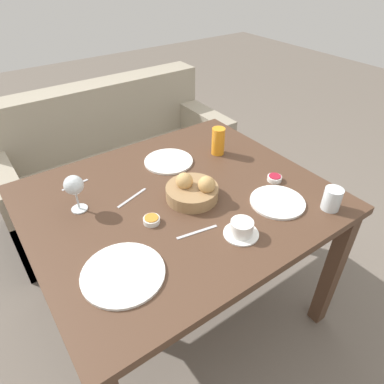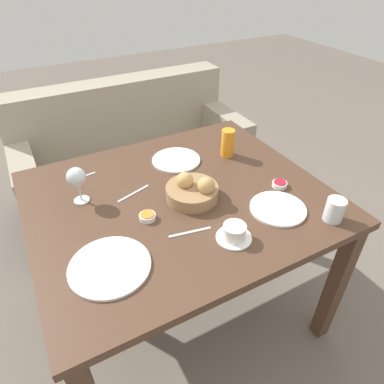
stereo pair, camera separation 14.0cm
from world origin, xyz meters
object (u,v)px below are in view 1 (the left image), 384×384
object	(u,v)px
plate_near_right	(277,202)
knife_silver	(197,232)
plate_far_center	(169,161)
bread_basket	(193,190)
couch	(116,169)
fork_silver	(132,198)
wine_glass	(74,186)
spoon_coffee	(75,185)
jam_bowl_berry	(275,178)
jam_bowl_honey	(152,220)
water_tumbler	(332,199)
coffee_cup	(242,229)
plate_near_left	(123,274)
juice_glass	(218,141)

from	to	relation	value
plate_near_right	knife_silver	size ratio (longest dim) A/B	1.38
plate_far_center	knife_silver	world-z (taller)	plate_far_center
plate_far_center	knife_silver	size ratio (longest dim) A/B	1.45
bread_basket	plate_far_center	world-z (taller)	bread_basket
couch	fork_silver	distance (m)	1.08
couch	plate_far_center	xyz separation A→B (m)	(-0.02, -0.78, 0.46)
wine_glass	spoon_coffee	size ratio (longest dim) A/B	1.28
jam_bowl_berry	jam_bowl_honey	distance (m)	0.59
couch	jam_bowl_honey	distance (m)	1.25
knife_silver	wine_glass	bearing A→B (deg)	128.73
plate_far_center	water_tumbler	bearing A→B (deg)	-63.26
water_tumbler	coffee_cup	distance (m)	0.40
fork_silver	couch	bearing A→B (deg)	72.25
couch	plate_near_left	size ratio (longest dim) A/B	5.70
plate_near_right	water_tumbler	distance (m)	0.21
coffee_cup	jam_bowl_honey	world-z (taller)	coffee_cup
bread_basket	juice_glass	distance (m)	0.39
water_tumbler	juice_glass	bearing A→B (deg)	98.56
juice_glass	spoon_coffee	world-z (taller)	juice_glass
plate_far_center	fork_silver	bearing A→B (deg)	-150.91
bread_basket	jam_bowl_honey	bearing A→B (deg)	-170.82
water_tumbler	jam_bowl_berry	world-z (taller)	water_tumbler
jam_bowl_honey	jam_bowl_berry	bearing A→B (deg)	-6.89
wine_glass	coffee_cup	size ratio (longest dim) A/B	1.20
fork_silver	bread_basket	bearing A→B (deg)	-35.08
bread_basket	plate_far_center	size ratio (longest dim) A/B	0.93
couch	bread_basket	world-z (taller)	bread_basket
plate_far_center	jam_bowl_berry	world-z (taller)	jam_bowl_berry
wine_glass	plate_near_left	bearing A→B (deg)	-90.83
couch	jam_bowl_honey	world-z (taller)	couch
jam_bowl_berry	plate_far_center	bearing A→B (deg)	126.68
water_tumbler	spoon_coffee	distance (m)	1.07
plate_near_left	plate_far_center	xyz separation A→B (m)	(0.48, 0.50, 0.00)
jam_bowl_berry	coffee_cup	bearing A→B (deg)	-153.85
plate_far_center	jam_bowl_berry	distance (m)	0.50
wine_glass	fork_silver	bearing A→B (deg)	-14.94
couch	coffee_cup	size ratio (longest dim) A/B	11.87
couch	jam_bowl_berry	xyz separation A→B (m)	(0.28, -1.18, 0.47)
couch	wine_glass	distance (m)	1.16
jam_bowl_berry	knife_silver	xyz separation A→B (m)	(-0.48, -0.07, -0.01)
couch	wine_glass	world-z (taller)	wine_glass
plate_near_left	knife_silver	world-z (taller)	plate_near_left
fork_silver	plate_far_center	bearing A→B (deg)	29.09
jam_bowl_berry	spoon_coffee	bearing A→B (deg)	147.02
couch	jam_bowl_honey	xyz separation A→B (m)	(-0.31, -1.11, 0.47)
juice_glass	knife_silver	size ratio (longest dim) A/B	0.84
knife_silver	fork_silver	bearing A→B (deg)	107.00
plate_near_right	coffee_cup	bearing A→B (deg)	-167.78
coffee_cup	bread_basket	bearing A→B (deg)	93.40
jam_bowl_honey	bread_basket	bearing A→B (deg)	9.18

